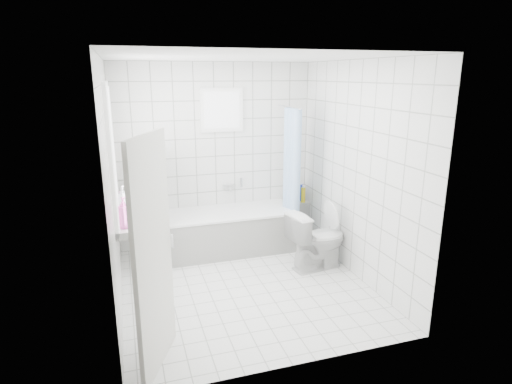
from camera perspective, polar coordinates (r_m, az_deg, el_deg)
name	(u,v)px	position (r m, az deg, el deg)	size (l,w,h in m)	color
ground	(245,286)	(5.20, -1.46, -12.45)	(3.00, 3.00, 0.00)	white
ceiling	(243,57)	(4.60, -1.69, 17.54)	(3.00, 3.00, 0.00)	white
wall_back	(216,156)	(6.16, -5.42, 4.78)	(2.80, 0.02, 2.60)	white
wall_front	(297,224)	(3.37, 5.48, -4.21)	(2.80, 0.02, 2.60)	white
wall_left	(111,190)	(4.56, -18.72, 0.26)	(0.02, 3.00, 2.60)	white
wall_right	(356,172)	(5.28, 13.23, 2.65)	(0.02, 3.00, 2.60)	white
window_left	(114,155)	(4.79, -18.45, 4.67)	(0.01, 0.90, 1.40)	white
window_back	(222,110)	(6.05, -4.54, 10.83)	(0.50, 0.01, 0.50)	white
window_sill	(124,221)	(4.97, -17.21, -3.69)	(0.18, 1.02, 0.08)	white
door	(153,257)	(3.61, -13.52, -8.38)	(0.04, 0.80, 2.00)	silver
bathtub	(228,231)	(6.09, -3.69, -5.17)	(1.86, 0.77, 0.58)	white
partition_wall	(155,207)	(5.76, -13.32, -1.97)	(0.15, 0.85, 1.50)	white
tiled_ledge	(297,218)	(6.67, 5.52, -3.49)	(0.40, 0.24, 0.55)	white
toilet	(317,240)	(5.56, 8.19, -6.29)	(0.43, 0.76, 0.77)	white
curtain_rod	(289,107)	(5.96, 4.38, 11.24)	(0.02, 0.02, 0.80)	silver
shower_curtain	(291,173)	(5.97, 4.67, 2.51)	(0.14, 0.48, 1.78)	#4E91E5
tub_faucet	(229,186)	(6.25, -3.63, 0.76)	(0.18, 0.06, 0.06)	silver
sill_bottles	(123,205)	(4.87, -17.26, -1.72)	(0.17, 0.81, 0.33)	silver
ledge_bottles	(301,194)	(6.53, 5.96, -0.27)	(0.15, 0.17, 0.26)	gold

